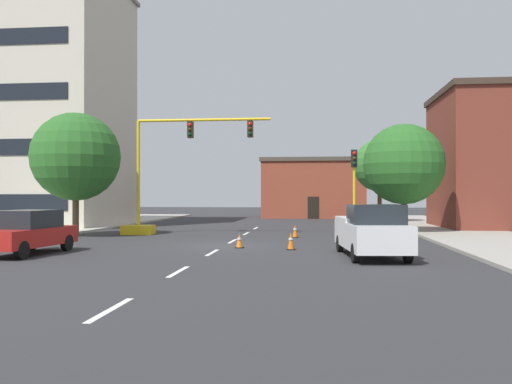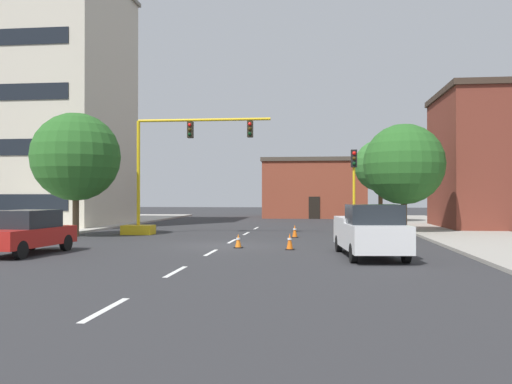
{
  "view_description": "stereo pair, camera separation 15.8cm",
  "coord_description": "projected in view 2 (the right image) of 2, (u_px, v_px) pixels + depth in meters",
  "views": [
    {
      "loc": [
        4.11,
        -24.62,
        2.32
      ],
      "look_at": [
        0.6,
        8.04,
        2.53
      ],
      "focal_mm": 38.02,
      "sensor_mm": 36.0,
      "label": 1
    },
    {
      "loc": [
        4.27,
        -24.6,
        2.32
      ],
      "look_at": [
        0.6,
        8.04,
        2.53
      ],
      "focal_mm": 38.02,
      "sensor_mm": 36.0,
      "label": 2
    }
  ],
  "objects": [
    {
      "name": "traffic_cone_roadside_a",
      "position": [
        295.0,
        231.0,
        29.74
      ],
      "size": [
        0.36,
        0.36,
        0.73
      ],
      "color": "black",
      "rests_on": "ground_plane"
    },
    {
      "name": "lane_stripe_seg_3",
      "position": [
        232.0,
        241.0,
        27.4
      ],
      "size": [
        0.16,
        2.4,
        0.01
      ],
      "primitive_type": "cube",
      "color": "silver",
      "rests_on": "ground_plane"
    },
    {
      "name": "building_tall_left",
      "position": [
        38.0,
        103.0,
        41.65
      ],
      "size": [
        12.61,
        11.14,
        18.78
      ],
      "color": "beige",
      "rests_on": "ground_plane"
    },
    {
      "name": "lane_stripe_seg_5",
      "position": [
        256.0,
        228.0,
        38.33
      ],
      "size": [
        0.16,
        2.4,
        0.01
      ],
      "primitive_type": "cube",
      "color": "silver",
      "rests_on": "ground_plane"
    },
    {
      "name": "pickup_truck_white",
      "position": [
        370.0,
        231.0,
        20.32
      ],
      "size": [
        2.51,
        5.57,
        1.99
      ],
      "color": "white",
      "rests_on": "ground_plane"
    },
    {
      "name": "traffic_cone_roadside_b",
      "position": [
        238.0,
        241.0,
        23.87
      ],
      "size": [
        0.36,
        0.36,
        0.63
      ],
      "color": "black",
      "rests_on": "ground_plane"
    },
    {
      "name": "tree_right_far",
      "position": [
        380.0,
        166.0,
        45.14
      ],
      "size": [
        4.35,
        4.35,
        6.98
      ],
      "color": "#4C3823",
      "rests_on": "ground_plane"
    },
    {
      "name": "traffic_signal_gantry",
      "position": [
        156.0,
        197.0,
        32.04
      ],
      "size": [
        8.78,
        1.2,
        6.83
      ],
      "color": "yellow",
      "rests_on": "ground_plane"
    },
    {
      "name": "traffic_cone_roadside_c",
      "position": [
        290.0,
        241.0,
        23.06
      ],
      "size": [
        0.36,
        0.36,
        0.72
      ],
      "color": "black",
      "rests_on": "ground_plane"
    },
    {
      "name": "building_brick_center",
      "position": [
        314.0,
        188.0,
        58.15
      ],
      "size": [
        10.69,
        9.93,
        6.13
      ],
      "color": "brown",
      "rests_on": "ground_plane"
    },
    {
      "name": "tree_left_near",
      "position": [
        76.0,
        157.0,
        30.53
      ],
      "size": [
        4.96,
        4.96,
        6.98
      ],
      "color": "brown",
      "rests_on": "ground_plane"
    },
    {
      "name": "lane_stripe_seg_4",
      "position": [
        246.0,
        233.0,
        32.86
      ],
      "size": [
        0.16,
        2.4,
        0.01
      ],
      "primitive_type": "cube",
      "color": "silver",
      "rests_on": "ground_plane"
    },
    {
      "name": "sidewalk_right",
      "position": [
        467.0,
        234.0,
        31.42
      ],
      "size": [
        6.0,
        56.0,
        0.14
      ],
      "primitive_type": "cube",
      "color": "#9E998E",
      "rests_on": "ground_plane"
    },
    {
      "name": "ground_plane",
      "position": [
        224.0,
        246.0,
        24.91
      ],
      "size": [
        160.0,
        160.0,
        0.0
      ],
      "primitive_type": "plane",
      "color": "#2D2D30"
    },
    {
      "name": "lane_stripe_seg_1",
      "position": [
        176.0,
        272.0,
        16.46
      ],
      "size": [
        0.16,
        2.4,
        0.01
      ],
      "primitive_type": "cube",
      "color": "silver",
      "rests_on": "ground_plane"
    },
    {
      "name": "sedan_red_near_left",
      "position": [
        26.0,
        232.0,
        21.32
      ],
      "size": [
        2.23,
        4.64,
        1.74
      ],
      "color": "#B21E19",
      "rests_on": "ground_plane"
    },
    {
      "name": "sidewalk_left",
      "position": [
        44.0,
        231.0,
        34.31
      ],
      "size": [
        6.0,
        56.0,
        0.14
      ],
      "primitive_type": "cube",
      "color": "#B2ADA3",
      "rests_on": "ground_plane"
    },
    {
      "name": "traffic_light_pole_right",
      "position": [
        354.0,
        173.0,
        29.38
      ],
      "size": [
        0.32,
        0.47,
        4.8
      ],
      "color": "yellow",
      "rests_on": "ground_plane"
    },
    {
      "name": "lane_stripe_seg_2",
      "position": [
        211.0,
        253.0,
        21.93
      ],
      "size": [
        0.16,
        2.4,
        0.01
      ],
      "primitive_type": "cube",
      "color": "silver",
      "rests_on": "ground_plane"
    },
    {
      "name": "lane_stripe_seg_0",
      "position": [
        106.0,
        309.0,
        11.0
      ],
      "size": [
        0.16,
        2.4,
        0.01
      ],
      "primitive_type": "cube",
      "color": "silver",
      "rests_on": "ground_plane"
    },
    {
      "name": "tree_right_mid",
      "position": [
        404.0,
        164.0,
        32.63
      ],
      "size": [
        4.86,
        4.86,
        6.64
      ],
      "color": "brown",
      "rests_on": "ground_plane"
    }
  ]
}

